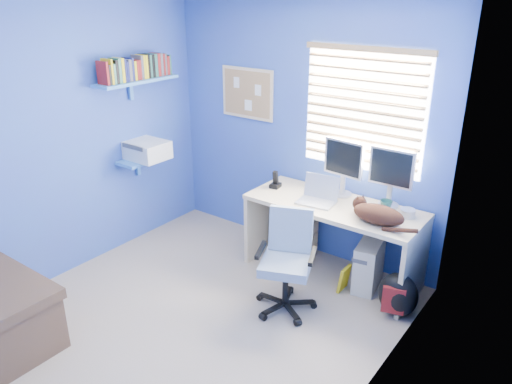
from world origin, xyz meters
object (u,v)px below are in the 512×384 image
Objects in this scene: laptop at (317,192)px; office_chair at (287,273)px; tower_pc at (369,264)px; desk at (332,240)px; cat at (379,215)px.

office_chair is at bearing -89.21° from laptop.
office_chair is (-0.43, -0.71, 0.10)m from tower_pc.
cat is (0.48, -0.14, 0.45)m from desk.
office_chair reaches higher than tower_pc.
cat reaches higher than office_chair.
desk is 0.51m from laptop.
desk reaches higher than tower_pc.
laptop reaches higher than tower_pc.
tower_pc is at bearing 5.08° from desk.
cat reaches higher than tower_pc.
laptop is at bearing -162.67° from cat.
tower_pc is (0.37, 0.03, -0.14)m from desk.
cat is 0.63m from tower_pc.
office_chair is (-0.06, -0.68, -0.05)m from desk.
desk is 4.89× the size of laptop.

